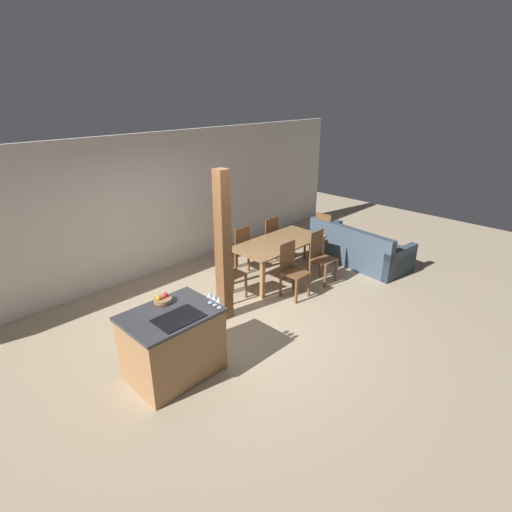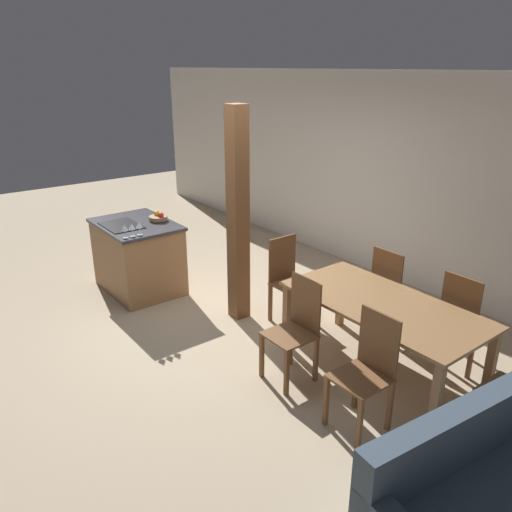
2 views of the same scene
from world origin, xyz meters
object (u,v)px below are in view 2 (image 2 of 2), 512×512
at_px(wine_glass_far, 139,225).
at_px(dining_chair_far_left, 392,290).
at_px(kitchen_island, 138,256).
at_px(dining_chair_head_end, 288,279).
at_px(fruit_bowl, 158,217).
at_px(wine_glass_middle, 132,227).
at_px(dining_chair_near_right, 367,370).
at_px(dining_chair_near_left, 296,328).
at_px(dining_table, 382,311).
at_px(dining_chair_far_right, 464,319).
at_px(wine_glass_near, 125,228).
at_px(timber_post, 238,218).

relative_size(wine_glass_far, dining_chair_far_left, 0.16).
height_order(kitchen_island, dining_chair_head_end, dining_chair_head_end).
height_order(kitchen_island, fruit_bowl, fruit_bowl).
relative_size(kitchen_island, wine_glass_middle, 7.28).
bearing_deg(dining_chair_head_end, dining_chair_far_left, -52.53).
relative_size(wine_glass_middle, dining_chair_near_right, 0.16).
distance_m(dining_chair_near_right, dining_chair_head_end, 1.86).
xyz_separation_m(fruit_bowl, dining_chair_near_left, (2.62, 0.02, -0.44)).
relative_size(wine_glass_middle, dining_chair_near_left, 0.16).
bearing_deg(dining_chair_near_left, dining_table, 58.38).
xyz_separation_m(wine_glass_far, dining_chair_head_end, (1.31, 1.15, -0.52)).
bearing_deg(dining_chair_head_end, wine_glass_far, 131.19).
height_order(fruit_bowl, dining_chair_far_left, fruit_bowl).
bearing_deg(dining_chair_head_end, dining_chair_far_right, -68.48).
relative_size(fruit_bowl, dining_table, 0.12).
xyz_separation_m(wine_glass_far, dining_chair_far_right, (3.05, 1.83, -0.52)).
distance_m(wine_glass_near, wine_glass_middle, 0.09).
relative_size(wine_glass_middle, dining_chair_head_end, 0.16).
height_order(dining_table, dining_chair_far_left, dining_chair_far_left).
relative_size(wine_glass_near, timber_post, 0.07).
height_order(dining_chair_far_left, dining_chair_head_end, same).
xyz_separation_m(dining_chair_near_right, dining_chair_far_right, (0.00, 1.37, 0.00)).
relative_size(wine_glass_middle, dining_table, 0.08).
height_order(dining_chair_near_left, dining_chair_far_right, same).
xyz_separation_m(dining_table, dining_chair_near_right, (0.42, -0.68, -0.13)).
bearing_deg(dining_table, dining_chair_far_right, 58.38).
bearing_deg(wine_glass_middle, dining_chair_far_right, 32.23).
distance_m(wine_glass_middle, wine_glass_far, 0.09).
distance_m(dining_chair_near_left, dining_chair_far_left, 1.37).
bearing_deg(timber_post, wine_glass_near, -133.79).
relative_size(fruit_bowl, dining_chair_head_end, 0.24).
relative_size(fruit_bowl, timber_post, 0.10).
relative_size(dining_chair_near_left, dining_chair_far_right, 1.00).
xyz_separation_m(wine_glass_middle, timber_post, (0.90, 0.85, 0.17)).
xyz_separation_m(fruit_bowl, timber_post, (1.31, 0.31, 0.25)).
distance_m(kitchen_island, fruit_bowl, 0.57).
relative_size(fruit_bowl, dining_chair_far_right, 0.24).
xyz_separation_m(wine_glass_middle, dining_chair_head_end, (1.31, 1.24, -0.52)).
xyz_separation_m(fruit_bowl, dining_chair_far_right, (3.46, 1.38, -0.44)).
relative_size(wine_glass_near, dining_table, 0.08).
xyz_separation_m(dining_chair_near_right, dining_chair_far_left, (-0.84, 1.37, 0.00)).
xyz_separation_m(fruit_bowl, wine_glass_far, (0.41, -0.45, 0.08)).
xyz_separation_m(kitchen_island, dining_table, (3.12, 0.98, 0.18)).
relative_size(wine_glass_far, timber_post, 0.07).
xyz_separation_m(dining_chair_near_right, dining_chair_head_end, (-1.73, 0.68, 0.00)).
bearing_deg(dining_chair_far_left, dining_chair_head_end, 37.47).
bearing_deg(fruit_bowl, wine_glass_middle, -52.72).
bearing_deg(dining_chair_near_left, wine_glass_middle, -165.90).
distance_m(fruit_bowl, dining_chair_head_end, 1.91).
relative_size(fruit_bowl, wine_glass_near, 1.48).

